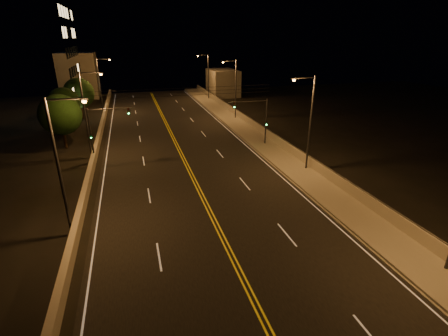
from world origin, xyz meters
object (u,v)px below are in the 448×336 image
object	(u,v)px
traffic_signal_left	(100,128)
tree_0	(60,115)
streetlight_4	(62,161)
tree_2	(79,93)
streetlight_2	(234,86)
streetlight_3	(207,74)
streetlight_1	(309,119)
tree_1	(64,103)
streetlight_5	(87,110)
traffic_signal_right	(259,117)
streetlight_6	(101,83)

from	to	relation	value
traffic_signal_left	tree_0	size ratio (longest dim) A/B	0.89
streetlight_4	tree_2	bearing A→B (deg)	95.29
streetlight_2	traffic_signal_left	bearing A→B (deg)	-143.68
streetlight_3	streetlight_2	bearing A→B (deg)	-90.00
streetlight_1	streetlight_3	world-z (taller)	same
streetlight_1	tree_1	world-z (taller)	streetlight_1
streetlight_5	tree_2	xyz separation A→B (m)	(-3.55, 21.82, -1.28)
streetlight_2	tree_1	distance (m)	26.39
traffic_signal_left	tree_1	bearing A→B (deg)	110.80
traffic_signal_right	traffic_signal_left	xyz separation A→B (m)	(-18.78, 0.00, 0.00)
streetlight_3	streetlight_5	xyz separation A→B (m)	(-21.47, -33.23, 0.00)
traffic_signal_left	tree_0	distance (m)	7.71
streetlight_6	traffic_signal_left	xyz separation A→B (m)	(1.14, -25.85, -1.75)
streetlight_3	traffic_signal_right	world-z (taller)	streetlight_3
streetlight_2	streetlight_6	xyz separation A→B (m)	(-21.47, 10.91, 0.00)
streetlight_4	tree_1	xyz separation A→B (m)	(-4.86, 31.11, -1.62)
streetlight_3	streetlight_5	world-z (taller)	same
streetlight_3	traffic_signal_right	size ratio (longest dim) A/B	1.61
tree_0	tree_2	world-z (taller)	tree_2
streetlight_5	tree_0	bearing A→B (deg)	127.99
traffic_signal_right	tree_1	xyz separation A→B (m)	(-24.79, 15.81, 0.13)
tree_1	tree_2	size ratio (longest dim) A/B	0.92
streetlight_2	tree_1	size ratio (longest dim) A/B	1.55
streetlight_2	streetlight_4	bearing A→B (deg)	-125.37
streetlight_3	tree_0	bearing A→B (deg)	-131.49
streetlight_5	tree_1	size ratio (longest dim) A/B	1.55
streetlight_5	tree_1	world-z (taller)	streetlight_5
streetlight_1	traffic_signal_right	bearing A→B (deg)	99.55
streetlight_2	traffic_signal_right	distance (m)	15.12
tree_0	streetlight_3	bearing A→B (deg)	48.51
tree_1	streetlight_2	bearing A→B (deg)	-1.89
streetlight_6	streetlight_3	bearing A→B (deg)	21.81
streetlight_4	tree_1	distance (m)	31.53
streetlight_3	streetlight_6	bearing A→B (deg)	-158.19
streetlight_4	traffic_signal_left	size ratio (longest dim) A/B	1.61
streetlight_6	traffic_signal_left	size ratio (longest dim) A/B	1.61
streetlight_4	streetlight_6	size ratio (longest dim) A/B	1.00
streetlight_1	traffic_signal_right	xyz separation A→B (m)	(-1.54, 9.18, -1.75)
traffic_signal_right	tree_2	distance (m)	32.89
streetlight_1	tree_2	world-z (taller)	streetlight_1
tree_0	traffic_signal_left	bearing A→B (deg)	-50.88
streetlight_4	streetlight_6	world-z (taller)	same
streetlight_1	streetlight_5	world-z (taller)	same
streetlight_1	tree_0	distance (m)	29.42
streetlight_5	traffic_signal_right	distance (m)	20.04
streetlight_3	tree_1	distance (m)	32.30
streetlight_6	traffic_signal_right	bearing A→B (deg)	-52.38
streetlight_3	tree_1	size ratio (longest dim) A/B	1.55
streetlight_1	tree_2	distance (m)	40.81
streetlight_6	tree_2	size ratio (longest dim) A/B	1.42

